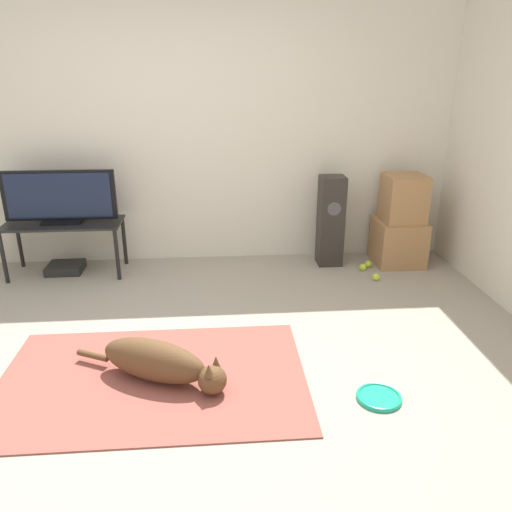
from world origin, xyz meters
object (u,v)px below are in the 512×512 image
object	(u,v)px
dog	(160,362)
tennis_ball_loose_on_carpet	(376,277)
floor_speaker	(331,221)
frisbee	(379,397)
tv	(60,197)
tennis_ball_near_speaker	(368,264)
cardboard_box_upper	(404,198)
game_console	(66,268)
tv_stand	(64,229)
tennis_ball_by_boxes	(363,267)
cardboard_box_lower	(398,242)

from	to	relation	value
dog	tennis_ball_loose_on_carpet	size ratio (longest dim) A/B	14.75
floor_speaker	frisbee	bearing A→B (deg)	-94.61
dog	frisbee	xyz separation A→B (m)	(1.29, -0.28, -0.12)
tv	tennis_ball_near_speaker	bearing A→B (deg)	-1.86
dog	tennis_ball_near_speaker	xyz separation A→B (m)	(1.83, 1.75, -0.10)
dog	tv	xyz separation A→B (m)	(-1.03, 1.84, 0.59)
dog	cardboard_box_upper	xyz separation A→B (m)	(2.15, 1.84, 0.52)
frisbee	game_console	size ratio (longest dim) A/B	0.82
tv	tv_stand	bearing A→B (deg)	-90.00
tv_stand	tennis_ball_by_boxes	xyz separation A→B (m)	(2.78, -0.17, -0.40)
dog	tennis_ball_by_boxes	size ratio (longest dim) A/B	14.75
cardboard_box_lower	tennis_ball_by_boxes	size ratio (longest dim) A/B	6.94
tennis_ball_loose_on_carpet	frisbee	bearing A→B (deg)	-106.73
dog	floor_speaker	bearing A→B (deg)	52.25
cardboard_box_upper	tennis_ball_near_speaker	xyz separation A→B (m)	(-0.32, -0.10, -0.62)
cardboard_box_lower	cardboard_box_upper	bearing A→B (deg)	-58.47
floor_speaker	tv_stand	distance (m)	2.50
tv	tennis_ball_loose_on_carpet	distance (m)	2.95
tv	frisbee	bearing A→B (deg)	-42.45
tennis_ball_near_speaker	dog	bearing A→B (deg)	-136.25
tennis_ball_loose_on_carpet	game_console	size ratio (longest dim) A/B	0.20
floor_speaker	tv_stand	xyz separation A→B (m)	(-2.49, -0.05, -0.00)
tv_stand	tennis_ball_near_speaker	size ratio (longest dim) A/B	15.88
tennis_ball_near_speaker	tennis_ball_by_boxes	bearing A→B (deg)	-135.42
cardboard_box_lower	floor_speaker	size ratio (longest dim) A/B	0.53
dog	frisbee	distance (m)	1.32
cardboard_box_upper	tennis_ball_by_boxes	distance (m)	0.76
tv_stand	tennis_ball_near_speaker	world-z (taller)	tv_stand
tv_stand	tennis_ball_loose_on_carpet	world-z (taller)	tv_stand
tennis_ball_by_boxes	game_console	distance (m)	2.83
tv	game_console	bearing A→B (deg)	147.97
cardboard_box_upper	game_console	bearing A→B (deg)	179.54
tv	tennis_ball_loose_on_carpet	xyz separation A→B (m)	(2.83, -0.41, -0.70)
tennis_ball_loose_on_carpet	game_console	distance (m)	2.91
tv_stand	tv	size ratio (longest dim) A/B	1.05
tennis_ball_loose_on_carpet	game_console	bearing A→B (deg)	171.27
cardboard_box_upper	floor_speaker	bearing A→B (deg)	176.17
tennis_ball_by_boxes	game_console	world-z (taller)	game_console
tv_stand	cardboard_box_upper	bearing A→B (deg)	0.10
cardboard_box_lower	tv_stand	xyz separation A→B (m)	(-3.17, -0.02, 0.22)
tv_stand	game_console	distance (m)	0.40
frisbee	tennis_ball_by_boxes	size ratio (longest dim) A/B	4.02
dog	cardboard_box_upper	distance (m)	2.88
frisbee	tv	xyz separation A→B (m)	(-2.32, 2.12, 0.72)
cardboard_box_lower	cardboard_box_upper	distance (m)	0.44
dog	tennis_ball_by_boxes	bearing A→B (deg)	43.71
dog	cardboard_box_upper	world-z (taller)	cardboard_box_upper
floor_speaker	tennis_ball_near_speaker	xyz separation A→B (m)	(0.36, -0.14, -0.40)
cardboard_box_upper	tv	world-z (taller)	tv
frisbee	cardboard_box_upper	xyz separation A→B (m)	(0.86, 2.12, 0.64)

